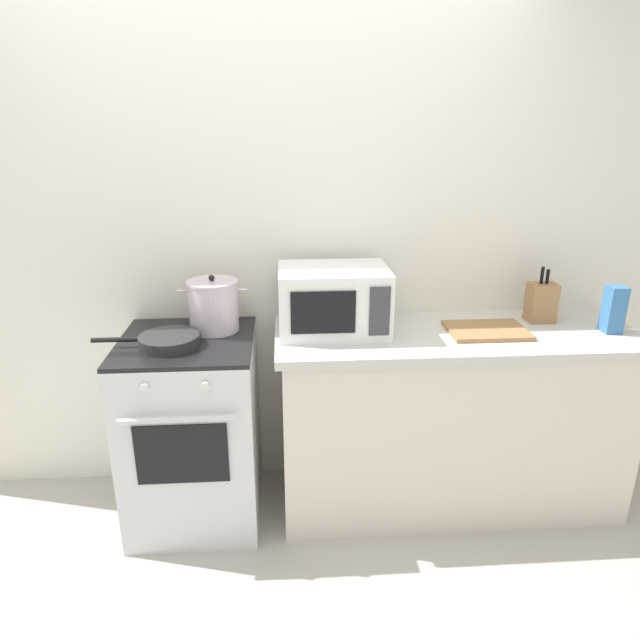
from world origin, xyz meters
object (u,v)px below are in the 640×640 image
frying_pan (168,341)px  microwave (333,300)px  stock_pot (213,305)px  cutting_board (487,330)px  knife_block (541,302)px  pasta_box (614,309)px  stove (193,430)px

frying_pan → microwave: bearing=11.3°
frying_pan → stock_pot: bearing=46.6°
cutting_board → knife_block: 0.35m
stock_pot → pasta_box: 1.85m
stock_pot → stove: bearing=-133.4°
stock_pot → microwave: bearing=-4.7°
stove → stock_pot: size_ratio=2.89×
frying_pan → knife_block: 1.77m
cutting_board → frying_pan: bearing=-177.3°
stock_pot → knife_block: 1.58m
frying_pan → microwave: 0.76m
stove → cutting_board: (1.38, 0.00, 0.47)m
cutting_board → knife_block: size_ratio=1.32×
stock_pot → frying_pan: size_ratio=0.69×
cutting_board → knife_block: knife_block is taller
stove → microwave: size_ratio=1.84×
stove → stock_pot: 0.60m
stove → microwave: bearing=6.7°
stove → microwave: 0.91m
pasta_box → knife_block: bearing=147.3°
knife_block → stove: bearing=-175.2°
microwave → knife_block: 1.02m
stove → pasta_box: bearing=-0.8°
stove → frying_pan: frying_pan is taller
stock_pot → frying_pan: bearing=-133.4°
stove → stock_pot: stock_pot is taller
frying_pan → knife_block: size_ratio=1.69×
stock_pot → knife_block: knife_block is taller
stock_pot → knife_block: bearing=0.6°
stove → frying_pan: 0.49m
pasta_box → stove: bearing=179.2°
stock_pot → microwave: (0.55, -0.05, 0.03)m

